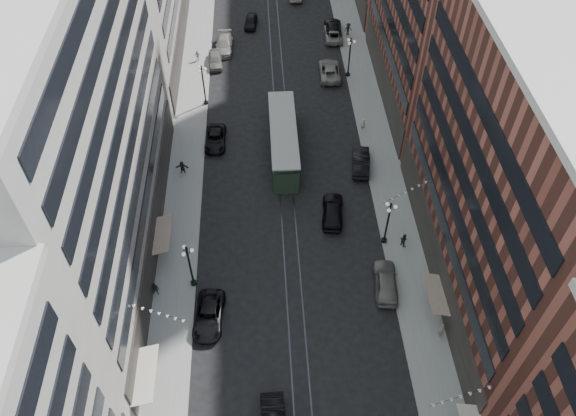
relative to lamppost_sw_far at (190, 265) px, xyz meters
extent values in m
plane|color=black|center=(9.20, 32.00, -3.10)|extent=(220.00, 220.00, 0.00)
cube|color=gray|center=(-1.80, 42.00, -3.02)|extent=(4.00, 180.00, 0.15)
cube|color=gray|center=(20.20, 42.00, -3.02)|extent=(4.00, 180.00, 0.15)
cube|color=#2D2D33|center=(8.50, 42.00, -3.09)|extent=(0.12, 180.00, 0.02)
cube|color=#2D2D33|center=(9.90, 42.00, -3.09)|extent=(0.12, 180.00, 0.02)
cube|color=#A9A396|center=(-7.80, 5.00, 10.90)|extent=(8.00, 36.00, 28.00)
cube|color=brown|center=(26.20, 0.00, 8.90)|extent=(8.00, 30.00, 24.00)
cylinder|color=black|center=(0.00, 0.00, -2.80)|extent=(0.56, 0.56, 0.30)
cylinder|color=black|center=(0.00, 0.00, -0.35)|extent=(0.18, 0.18, 5.20)
sphere|color=black|center=(0.00, 0.00, 2.45)|extent=(0.24, 0.24, 0.24)
sphere|color=white|center=(0.45, 0.00, 2.05)|extent=(0.36, 0.36, 0.36)
sphere|color=white|center=(-0.22, 0.39, 2.05)|extent=(0.36, 0.36, 0.36)
sphere|color=white|center=(-0.22, -0.39, 2.05)|extent=(0.36, 0.36, 0.36)
cylinder|color=black|center=(0.00, 27.00, -2.80)|extent=(0.56, 0.56, 0.30)
cylinder|color=black|center=(0.00, 27.00, -0.35)|extent=(0.18, 0.18, 5.20)
sphere|color=black|center=(0.00, 27.00, 2.45)|extent=(0.24, 0.24, 0.24)
sphere|color=white|center=(0.45, 27.00, 2.05)|extent=(0.36, 0.36, 0.36)
sphere|color=white|center=(-0.22, 27.39, 2.05)|extent=(0.36, 0.36, 0.36)
sphere|color=white|center=(-0.22, 26.61, 2.05)|extent=(0.36, 0.36, 0.36)
cylinder|color=black|center=(18.40, 4.00, -2.80)|extent=(0.56, 0.56, 0.30)
cylinder|color=black|center=(18.40, 4.00, -0.35)|extent=(0.18, 0.18, 5.20)
sphere|color=black|center=(18.40, 4.00, 2.45)|extent=(0.24, 0.24, 0.24)
sphere|color=white|center=(18.85, 4.00, 2.05)|extent=(0.36, 0.36, 0.36)
sphere|color=white|center=(18.18, 4.39, 2.05)|extent=(0.36, 0.36, 0.36)
sphere|color=white|center=(18.18, 3.61, 2.05)|extent=(0.36, 0.36, 0.36)
cylinder|color=black|center=(18.40, 32.00, -2.80)|extent=(0.56, 0.56, 0.30)
cylinder|color=black|center=(18.40, 32.00, -0.35)|extent=(0.18, 0.18, 5.20)
sphere|color=black|center=(18.40, 32.00, 2.45)|extent=(0.24, 0.24, 0.24)
sphere|color=white|center=(18.85, 32.00, 2.05)|extent=(0.36, 0.36, 0.36)
sphere|color=white|center=(18.18, 32.39, 2.05)|extent=(0.36, 0.36, 0.36)
sphere|color=white|center=(18.18, 31.61, 2.05)|extent=(0.36, 0.36, 0.36)
cube|color=#243826|center=(9.20, 17.58, -1.69)|extent=(2.70, 12.98, 2.81)
cube|color=gray|center=(9.20, 17.58, 0.04)|extent=(1.73, 11.90, 0.65)
cube|color=gray|center=(9.20, 17.58, 0.47)|extent=(2.92, 13.20, 0.16)
cylinder|color=black|center=(9.20, 12.71, -2.72)|extent=(2.49, 0.76, 0.76)
cylinder|color=black|center=(9.20, 22.45, -2.72)|extent=(2.49, 0.76, 0.76)
imported|color=black|center=(1.60, -3.85, -2.36)|extent=(2.88, 5.49, 1.47)
imported|color=#66655B|center=(17.60, -1.25, -2.22)|extent=(2.54, 5.34, 1.76)
imported|color=black|center=(-3.30, -0.97, -2.17)|extent=(0.81, 0.53, 1.55)
imported|color=beige|center=(21.40, -6.51, -2.10)|extent=(0.65, 1.06, 1.69)
imported|color=black|center=(1.45, 19.65, -2.40)|extent=(2.43, 5.07, 1.39)
imported|color=gray|center=(2.03, 39.29, -2.29)|extent=(2.44, 5.63, 1.61)
imported|color=black|center=(17.60, 14.74, -2.25)|extent=(2.47, 5.35, 1.70)
imported|color=gray|center=(16.00, 32.30, -2.29)|extent=(2.83, 5.86, 1.61)
imported|color=black|center=(17.60, 42.65, -2.24)|extent=(2.73, 6.00, 1.70)
imported|color=black|center=(5.81, 45.37, -2.38)|extent=(2.18, 4.37, 1.43)
imported|color=black|center=(-1.99, 14.84, -2.16)|extent=(1.48, 0.52, 1.57)
imported|color=#B2A293|center=(-1.46, 36.58, -2.20)|extent=(0.92, 0.51, 1.50)
imported|color=black|center=(20.14, 3.47, -2.17)|extent=(0.82, 0.84, 1.56)
imported|color=beige|center=(18.75, 20.98, -2.18)|extent=(0.65, 0.53, 1.52)
imported|color=black|center=(19.67, 41.96, -2.07)|extent=(1.22, 0.82, 1.75)
imported|color=slate|center=(0.93, 35.70, -2.33)|extent=(2.13, 4.62, 1.54)
imported|color=black|center=(13.70, 7.63, -2.21)|extent=(2.72, 5.42, 1.77)
imported|color=gray|center=(17.49, 41.40, -2.35)|extent=(2.70, 5.47, 1.49)
camera|label=1|loc=(7.06, -29.91, 40.24)|focal=35.00mm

